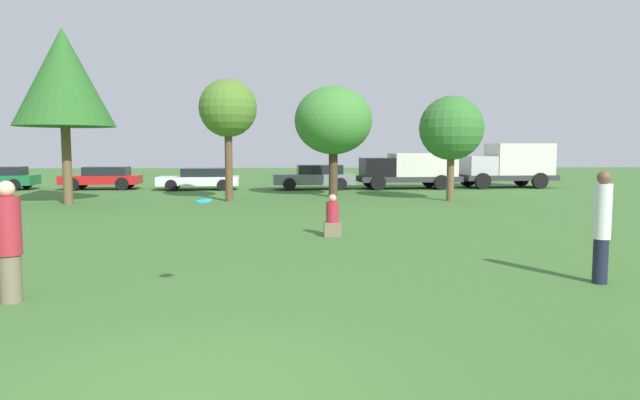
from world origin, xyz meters
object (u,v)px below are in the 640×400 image
frisbee (204,201)px  bystander_sitting (332,219)px  person_catcher (602,225)px  parked_car_white (200,178)px  tree_0 (63,78)px  delivery_truck_silver (509,164)px  delivery_truck_black (409,169)px  parked_car_grey (315,177)px  parked_car_red (103,177)px  tree_1 (228,109)px  tree_3 (451,129)px  person_thrower (9,241)px  tree_2 (333,121)px

frisbee → bystander_sitting: (2.37, 5.98, -1.04)m
person_catcher → parked_car_white: 24.12m
bystander_sitting → tree_0: size_ratio=0.15×
delivery_truck_silver → delivery_truck_black: bearing=1.4°
parked_car_grey → delivery_truck_black: (5.29, 0.23, 0.41)m
bystander_sitting → parked_car_red: 20.60m
parked_car_grey → tree_0: bearing=33.4°
tree_0 → parked_car_red: 9.45m
parked_car_red → parked_car_grey: size_ratio=0.94×
frisbee → tree_1: tree_1 is taller
tree_3 → parked_car_white: tree_3 is taller
tree_0 → delivery_truck_silver: (21.57, 8.43, -3.69)m
delivery_truck_black → delivery_truck_silver: 5.92m
bystander_sitting → parked_car_grey: (0.36, 16.66, 0.26)m
bystander_sitting → person_thrower: bearing=-131.2°
person_thrower → parked_car_red: bearing=100.9°
frisbee → tree_2: (3.34, 17.79, 2.03)m
tree_3 → parked_car_white: (-11.75, 7.11, -2.47)m
person_catcher → bystander_sitting: person_catcher is taller
person_thrower → bystander_sitting: 7.91m
delivery_truck_silver → parked_car_red: bearing=-2.9°
parked_car_grey → person_catcher: bearing=96.4°
bystander_sitting → person_catcher: bearing=-52.5°
parked_car_red → parked_car_grey: 11.67m
person_thrower → bystander_sitting: person_thrower is taller
tree_1 → delivery_truck_silver: size_ratio=0.95×
tree_1 → delivery_truck_black: bearing=37.2°
bystander_sitting → parked_car_red: (-11.30, 17.22, 0.23)m
tree_1 → delivery_truck_silver: bearing=26.3°
person_catcher → frisbee: (-6.45, -0.67, 0.50)m
bystander_sitting → parked_car_red: bearing=123.3°
frisbee → tree_1: 16.06m
person_catcher → bystander_sitting: size_ratio=1.74×
tree_0 → frisbee: bearing=-62.8°
person_thrower → delivery_truck_silver: size_ratio=0.33×
tree_3 → parked_car_white: 13.95m
frisbee → delivery_truck_black: (8.02, 22.87, -0.37)m
person_thrower → delivery_truck_black: (10.85, 22.83, 0.21)m
person_thrower → frisbee: bearing=-4.7°
person_catcher → parked_car_white: person_catcher is taller
frisbee → delivery_truck_silver: bearing=59.2°
tree_1 → delivery_truck_black: tree_1 is taller
tree_2 → delivery_truck_black: 7.32m
parked_car_red → delivery_truck_silver: (22.84, 0.15, 0.68)m
frisbee → parked_car_red: frisbee is taller
tree_0 → tree_3: 16.01m
parked_car_grey → frisbee: bearing=79.9°
tree_2 → person_catcher: bearing=-79.7°
frisbee → tree_0: tree_0 is taller
person_catcher → tree_1: size_ratio=0.37×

